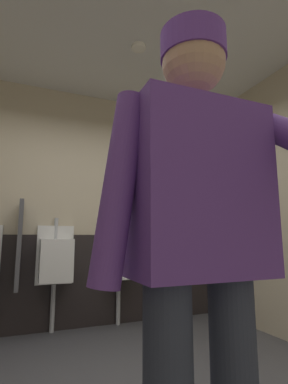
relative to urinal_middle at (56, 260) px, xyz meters
The scene contains 8 objects.
wall_back 0.74m from the urinal_middle, 36.55° to the left, with size 4.29×0.12×2.83m, color beige.
wainscot_band_back 0.42m from the urinal_middle, 26.01° to the left, with size 3.69×0.03×1.05m, color black.
downlight_far 2.35m from the urinal_middle, 60.48° to the right, with size 0.14×0.14×0.03m, color white.
urinal_middle is the anchor object (origin of this frame).
urinal_right 0.75m from the urinal_middle, ahead, with size 0.40×0.34×1.24m.
privacy_divider_panel 0.42m from the urinal_middle, 169.35° to the right, with size 0.04×0.40×0.90m, color #4C4C51.
person 2.62m from the urinal_middle, 86.31° to the right, with size 0.64×0.60×1.71m.
soap_dispenser 1.12m from the urinal_middle, ahead, with size 0.10×0.07×0.18m, color silver.
Camera 1 is at (-0.62, -1.71, 1.02)m, focal length 27.00 mm.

